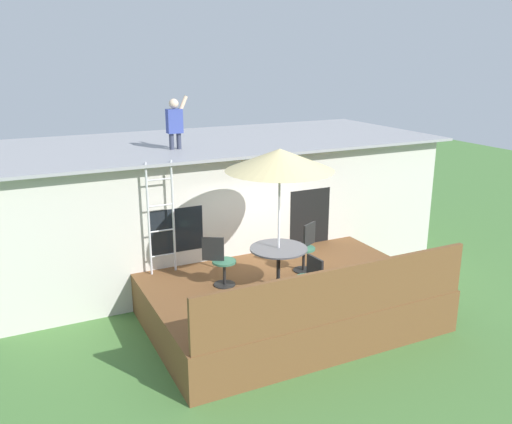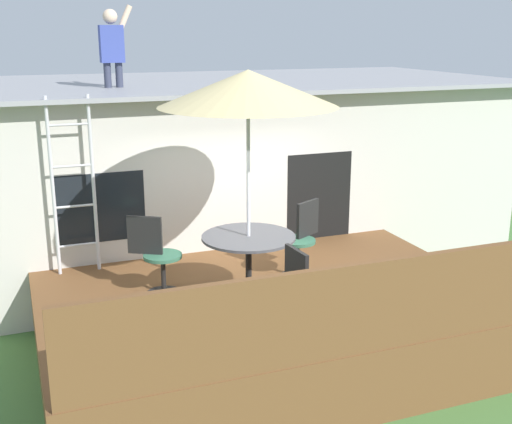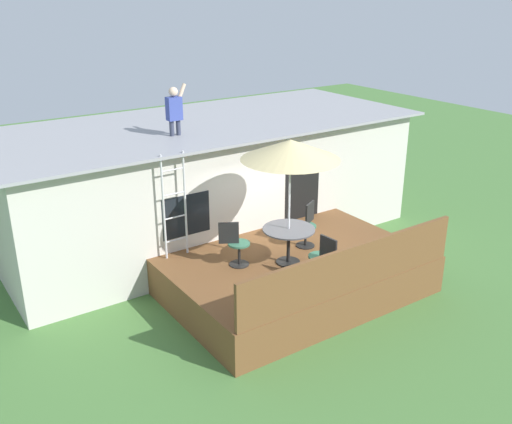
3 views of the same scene
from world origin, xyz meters
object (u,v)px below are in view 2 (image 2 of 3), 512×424
object	(u,v)px
patio_umbrella	(248,88)
person_figure	(112,43)
patio_chair_left	(156,256)
patio_chair_right	(301,240)
patio_chair_near	(290,290)
patio_table	(249,250)
step_ladder	(73,186)

from	to	relation	value
patio_umbrella	person_figure	distance (m)	3.08
patio_chair_left	patio_chair_right	world-z (taller)	same
person_figure	patio_chair_near	xyz separation A→B (m)	(1.00, -3.85, -2.31)
patio_table	patio_umbrella	xyz separation A→B (m)	(0.00, -0.00, 1.76)
step_ladder	patio_chair_near	bearing A→B (deg)	-54.69
step_ladder	patio_chair_right	xyz separation A→B (m)	(2.55, -1.10, -0.64)
patio_umbrella	person_figure	size ratio (longest dim) A/B	2.29
step_ladder	patio_chair_left	distance (m)	1.45
patio_umbrella	patio_chair_near	distance (m)	2.11
patio_table	step_ladder	size ratio (longest dim) A/B	0.47
person_figure	patio_chair_near	distance (m)	4.60
person_figure	patio_chair_left	xyz separation A→B (m)	(-0.01, -2.40, -2.31)
patio_umbrella	patio_chair_right	distance (m)	2.13
patio_table	patio_chair_right	xyz separation A→B (m)	(0.86, 0.47, -0.13)
patio_chair_left	patio_chair_near	world-z (taller)	same
patio_chair_near	patio_chair_right	bearing A→B (deg)	-33.78
patio_table	patio_chair_left	xyz separation A→B (m)	(-0.93, 0.51, -0.13)
patio_umbrella	patio_chair_left	distance (m)	2.17
patio_umbrella	patio_chair_near	xyz separation A→B (m)	(0.08, -0.94, -1.89)
patio_umbrella	patio_chair_near	bearing A→B (deg)	-84.92
person_figure	patio_chair_right	xyz separation A→B (m)	(1.77, -2.45, -2.31)
step_ladder	patio_umbrella	bearing A→B (deg)	-42.74
person_figure	patio_chair_right	bearing A→B (deg)	-54.09
patio_table	patio_chair_near	distance (m)	0.96
step_ladder	patio_chair_near	world-z (taller)	step_ladder
patio_umbrella	patio_chair_near	size ratio (longest dim) A/B	2.76
patio_table	patio_chair_near	xyz separation A→B (m)	(0.08, -0.94, -0.13)
person_figure	step_ladder	bearing A→B (deg)	-119.90
patio_umbrella	step_ladder	world-z (taller)	patio_umbrella
patio_umbrella	step_ladder	xyz separation A→B (m)	(-1.69, 1.56, -1.25)
patio_umbrella	patio_chair_left	bearing A→B (deg)	151.07
person_figure	patio_chair_near	bearing A→B (deg)	-75.46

